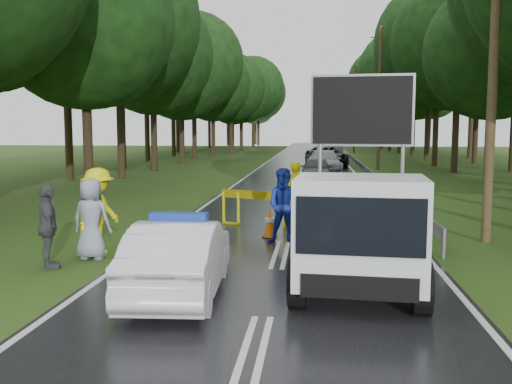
# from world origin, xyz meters

# --- Properties ---
(ground) EXTENTS (160.00, 160.00, 0.00)m
(ground) POSITION_xyz_m (0.00, 0.00, 0.00)
(ground) COLOR #1F4112
(ground) RESTS_ON ground
(road) EXTENTS (7.00, 140.00, 0.02)m
(road) POSITION_xyz_m (0.00, 30.00, 0.01)
(road) COLOR black
(road) RESTS_ON ground
(guardrail) EXTENTS (0.12, 60.06, 0.70)m
(guardrail) POSITION_xyz_m (3.70, 29.67, 0.55)
(guardrail) COLOR gray
(guardrail) RESTS_ON ground
(utility_pole_near) EXTENTS (1.40, 0.24, 10.00)m
(utility_pole_near) POSITION_xyz_m (5.20, 2.00, 5.06)
(utility_pole_near) COLOR #42351E
(utility_pole_near) RESTS_ON ground
(utility_pole_mid) EXTENTS (1.40, 0.24, 10.00)m
(utility_pole_mid) POSITION_xyz_m (5.20, 28.00, 5.06)
(utility_pole_mid) COLOR #42351E
(utility_pole_mid) RESTS_ON ground
(utility_pole_far) EXTENTS (1.40, 0.24, 10.00)m
(utility_pole_far) POSITION_xyz_m (5.20, 54.00, 5.06)
(utility_pole_far) COLOR #42351E
(utility_pole_far) RESTS_ON ground
(police_sedan) EXTENTS (1.67, 4.13, 1.47)m
(police_sedan) POSITION_xyz_m (-1.57, -3.43, 0.67)
(police_sedan) COLOR white
(police_sedan) RESTS_ON ground
(work_truck) EXTENTS (2.56, 5.14, 3.98)m
(work_truck) POSITION_xyz_m (1.61, -2.60, 1.08)
(work_truck) COLOR gray
(work_truck) RESTS_ON ground
(barrier) EXTENTS (2.50, 0.96, 1.09)m
(barrier) POSITION_xyz_m (-0.80, 3.61, 0.83)
(barrier) COLOR #CDD70B
(barrier) RESTS_ON ground
(officer) EXTENTS (0.75, 0.53, 1.95)m
(officer) POSITION_xyz_m (0.16, 4.30, 0.98)
(officer) COLOR yellow
(officer) RESTS_ON ground
(civilian) EXTENTS (1.00, 0.81, 1.94)m
(civilian) POSITION_xyz_m (0.03, 1.27, 0.97)
(civilian) COLOR navy
(civilian) RESTS_ON ground
(bystander_left) EXTENTS (1.10, 1.48, 2.03)m
(bystander_left) POSITION_xyz_m (-4.25, -0.35, 1.02)
(bystander_left) COLOR #F4ED0D
(bystander_left) RESTS_ON ground
(bystander_mid) EXTENTS (0.91, 1.12, 1.78)m
(bystander_mid) POSITION_xyz_m (-4.77, -1.82, 0.89)
(bystander_mid) COLOR #42444A
(bystander_mid) RESTS_ON ground
(bystander_right) EXTENTS (0.96, 0.69, 1.83)m
(bystander_right) POSITION_xyz_m (-4.22, -0.85, 0.92)
(bystander_right) COLOR #8A94A5
(bystander_right) RESTS_ON ground
(queue_car_first) EXTENTS (1.70, 4.08, 1.38)m
(queue_car_first) POSITION_xyz_m (0.83, 18.31, 0.69)
(queue_car_first) COLOR #42464A
(queue_car_first) RESTS_ON ground
(queue_car_second) EXTENTS (2.35, 5.21, 1.48)m
(queue_car_second) POSITION_xyz_m (1.36, 24.31, 0.74)
(queue_car_second) COLOR #A5A9AD
(queue_car_second) RESTS_ON ground
(queue_car_third) EXTENTS (3.41, 6.06, 1.60)m
(queue_car_third) POSITION_xyz_m (1.59, 30.31, 0.80)
(queue_car_third) COLOR black
(queue_car_third) RESTS_ON ground
(queue_car_fourth) EXTENTS (1.71, 4.15, 1.34)m
(queue_car_fourth) POSITION_xyz_m (2.48, 37.68, 0.67)
(queue_car_fourth) COLOR #3D4045
(queue_car_fourth) RESTS_ON ground
(cone_near_left) EXTENTS (0.37, 0.37, 0.78)m
(cone_near_left) POSITION_xyz_m (-2.50, -1.99, 0.38)
(cone_near_left) COLOR black
(cone_near_left) RESTS_ON ground
(cone_center) EXTENTS (0.39, 0.39, 0.82)m
(cone_center) POSITION_xyz_m (-0.42, 2.00, 0.40)
(cone_center) COLOR black
(cone_center) RESTS_ON ground
(cone_far) EXTENTS (0.37, 0.37, 0.78)m
(cone_far) POSITION_xyz_m (1.40, 2.50, 0.38)
(cone_far) COLOR black
(cone_far) RESTS_ON ground
(cone_left_mid) EXTENTS (0.35, 0.35, 0.73)m
(cone_left_mid) POSITION_xyz_m (-3.40, 1.54, 0.35)
(cone_left_mid) COLOR black
(cone_left_mid) RESTS_ON ground
(cone_right) EXTENTS (0.37, 0.37, 0.78)m
(cone_right) POSITION_xyz_m (2.40, 4.50, 0.38)
(cone_right) COLOR black
(cone_right) RESTS_ON ground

